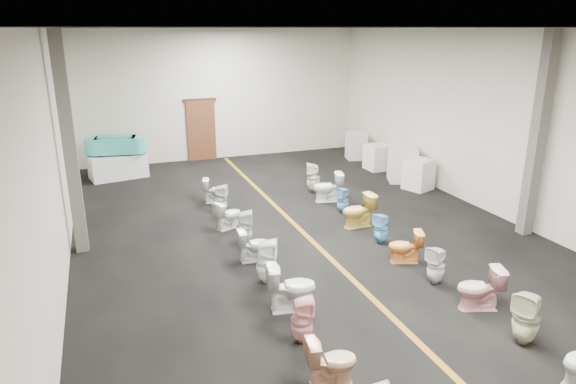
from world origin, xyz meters
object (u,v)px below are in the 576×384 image
toilet_left_2 (331,361)px  toilet_right_5 (405,247)px  toilet_left_7 (244,228)px  toilet_right_9 (328,187)px  bathtub (116,144)px  toilet_left_5 (266,261)px  toilet_left_10 (216,190)px  toilet_left_9 (220,199)px  toilet_right_2 (526,318)px  display_table (118,166)px  appliance_crate_d (356,146)px  toilet_right_6 (381,228)px  toilet_right_7 (358,211)px  toilet_right_8 (343,200)px  toilet_right_3 (480,289)px  appliance_crate_a (419,174)px  toilet_left_6 (254,245)px  toilet_left_8 (228,215)px  appliance_crate_c (378,157)px  toilet_left_3 (302,320)px  toilet_right_10 (313,178)px  appliance_crate_b (402,164)px  toilet_right_4 (436,265)px

toilet_left_2 → toilet_right_5: bearing=-37.7°
toilet_left_7 → toilet_right_9: (2.90, 2.01, 0.02)m
bathtub → toilet_right_9: size_ratio=2.30×
toilet_left_5 → toilet_left_2: bearing=-158.6°
bathtub → toilet_left_10: (2.33, -3.42, -0.73)m
toilet_left_9 → toilet_right_2: (2.95, -7.08, 0.05)m
display_table → toilet_left_2: (2.12, -11.25, -0.03)m
appliance_crate_d → toilet_left_10: bearing=-152.4°
toilet_right_6 → toilet_right_7: toilet_right_7 is taller
toilet_right_6 → appliance_crate_d: bearing=134.5°
toilet_right_7 → toilet_right_8: 1.01m
toilet_right_3 → toilet_right_8: toilet_right_3 is taller
display_table → toilet_right_9: (5.20, -4.38, 0.03)m
bathtub → toilet_right_3: bearing=-53.1°
toilet_left_9 → toilet_right_8: (2.93, -1.02, -0.04)m
bathtub → toilet_left_7: bearing=-60.0°
toilet_right_9 → display_table: bearing=-117.8°
toilet_left_9 → toilet_right_8: bearing=-85.6°
appliance_crate_a → toilet_left_6: 6.60m
toilet_left_6 → toilet_right_7: bearing=-68.5°
toilet_left_8 → toilet_right_8: bearing=-111.3°
appliance_crate_a → toilet_left_9: bearing=-179.5°
appliance_crate_c → appliance_crate_d: bearing=90.0°
toilet_left_2 → toilet_left_6: toilet_left_2 is taller
bathtub → toilet_left_2: bathtub is taller
toilet_left_5 → toilet_right_8: 4.16m
appliance_crate_a → toilet_right_2: size_ratio=1.04×
appliance_crate_d → toilet_right_5: size_ratio=1.40×
appliance_crate_c → toilet_right_5: size_ratio=1.23×
toilet_left_3 → toilet_right_6: bearing=-32.0°
toilet_left_2 → toilet_right_10: 8.37m
toilet_right_8 → toilet_left_2: bearing=-47.9°
bathtub → toilet_right_10: (5.17, -3.46, -0.65)m
appliance_crate_b → toilet_left_8: 6.26m
display_table → toilet_right_10: (5.17, -3.46, 0.04)m
toilet_left_9 → toilet_left_10: 0.91m
toilet_left_10 → appliance_crate_a: bearing=-83.6°
toilet_right_8 → toilet_left_3: bearing=-52.7°
appliance_crate_b → toilet_right_3: 7.56m
display_table → toilet_right_4: bearing=-61.4°
toilet_right_5 → toilet_right_6: toilet_right_6 is taller
toilet_right_7 → toilet_right_9: (0.11, 1.97, 0.00)m
appliance_crate_b → toilet_left_3: appliance_crate_b is taller
toilet_right_7 → toilet_left_7: bearing=-90.6°
toilet_left_2 → toilet_right_8: toilet_left_2 is taller
bathtub → appliance_crate_d: bathtub is taller
toilet_right_2 → toilet_right_8: bearing=156.0°
toilet_right_9 → toilet_right_10: (-0.04, 0.92, 0.02)m
toilet_left_2 → toilet_left_3: bearing=8.4°
toilet_left_8 → toilet_right_5: size_ratio=0.99×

